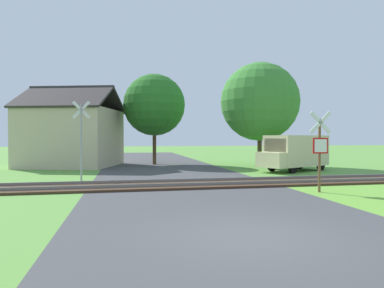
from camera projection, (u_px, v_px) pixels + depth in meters
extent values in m
plane|color=#5B933D|center=(251.00, 237.00, 7.21)|extent=(160.00, 160.00, 0.00)
cube|color=#424244|center=(224.00, 215.00, 9.17)|extent=(8.20, 80.00, 0.01)
cube|color=#422D1E|center=(185.00, 184.00, 14.91)|extent=(60.00, 2.60, 0.10)
cube|color=slate|center=(182.00, 180.00, 15.61)|extent=(60.00, 0.08, 0.12)
cube|color=slate|center=(188.00, 184.00, 14.21)|extent=(60.00, 0.08, 0.12)
cylinder|color=brown|center=(319.00, 155.00, 13.08)|extent=(0.10, 0.10, 2.82)
cube|color=red|center=(320.00, 146.00, 13.01)|extent=(0.60, 0.06, 0.60)
cube|color=white|center=(321.00, 146.00, 12.99)|extent=(0.49, 0.04, 0.49)
cube|color=white|center=(321.00, 122.00, 13.00)|extent=(0.88, 0.08, 0.88)
cube|color=white|center=(321.00, 122.00, 13.00)|extent=(0.88, 0.08, 0.88)
cylinder|color=#9E9EA5|center=(81.00, 143.00, 16.57)|extent=(0.09, 0.09, 3.70)
cube|color=white|center=(81.00, 110.00, 16.60)|extent=(0.87, 0.16, 0.88)
cube|color=white|center=(81.00, 110.00, 16.60)|extent=(0.87, 0.16, 0.88)
cube|color=#C6B293|center=(72.00, 138.00, 25.26)|extent=(7.49, 7.42, 4.19)
cube|color=#332D2D|center=(63.00, 96.00, 23.72)|extent=(7.06, 5.00, 1.89)
cube|color=#332D2D|center=(80.00, 101.00, 26.69)|extent=(7.06, 5.00, 1.89)
cube|color=brown|center=(94.00, 99.00, 25.07)|extent=(0.62, 0.62, 1.10)
cylinder|color=#513823|center=(154.00, 146.00, 26.92)|extent=(0.29, 0.29, 2.87)
sphere|color=#286B23|center=(154.00, 105.00, 26.86)|extent=(4.84, 4.84, 4.84)
cylinder|color=#513823|center=(260.00, 149.00, 24.94)|extent=(0.31, 0.31, 2.58)
sphere|color=#3D8433|center=(260.00, 102.00, 24.88)|extent=(5.69, 5.69, 5.69)
cube|color=beige|center=(297.00, 151.00, 21.53)|extent=(4.61, 3.53, 1.90)
cube|color=beige|center=(271.00, 160.00, 20.07)|extent=(1.41, 1.93, 0.90)
cube|color=#19232D|center=(275.00, 146.00, 20.28)|extent=(0.73, 1.47, 0.85)
cube|color=navy|center=(284.00, 155.00, 22.30)|extent=(3.41, 1.64, 0.16)
cylinder|color=black|center=(272.00, 166.00, 21.31)|extent=(0.69, 0.46, 0.68)
cylinder|color=black|center=(293.00, 168.00, 20.07)|extent=(0.69, 0.46, 0.68)
cylinder|color=black|center=(300.00, 164.00, 23.03)|extent=(0.69, 0.46, 0.68)
cylinder|color=black|center=(321.00, 165.00, 21.78)|extent=(0.69, 0.46, 0.68)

